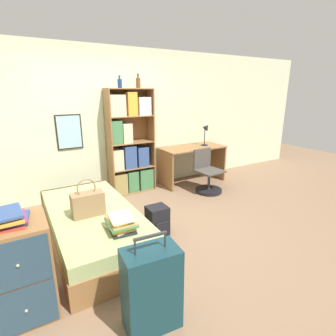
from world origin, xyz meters
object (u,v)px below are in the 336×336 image
at_px(bookcase, 129,147).
at_px(desk_chair, 207,179).
at_px(suitcase, 151,289).
at_px(handbag, 88,203).
at_px(bottle_green, 120,83).
at_px(desk_lamp, 206,130).
at_px(book_stack_on_bed, 121,223).
at_px(magazine_pile_on_dresser, 6,218).
at_px(bed, 94,226).
at_px(bottle_brown, 138,83).
at_px(desk, 192,157).
at_px(dresser, 21,271).
at_px(backpack, 158,221).

distance_m(bookcase, desk_chair, 1.59).
bearing_deg(suitcase, handbag, 95.71).
distance_m(handbag, bottle_green, 2.27).
bearing_deg(desk_lamp, desk_chair, -124.20).
height_order(book_stack_on_bed, desk_lamp, desk_lamp).
bearing_deg(book_stack_on_bed, magazine_pile_on_dresser, -170.39).
bearing_deg(desk_lamp, suitcase, -134.39).
height_order(bed, bottle_brown, bottle_brown).
distance_m(magazine_pile_on_dresser, desk_chair, 3.55).
bearing_deg(handbag, desk, 29.04).
bearing_deg(dresser, bottle_brown, 46.65).
relative_size(book_stack_on_bed, bottle_brown, 1.50).
xyz_separation_m(handbag, backpack, (0.84, -0.14, -0.39)).
height_order(suitcase, bookcase, bookcase).
bearing_deg(magazine_pile_on_dresser, desk_lamp, 29.85).
relative_size(magazine_pile_on_dresser, backpack, 0.85).
bearing_deg(book_stack_on_bed, bottle_brown, 60.23).
relative_size(bookcase, desk_chair, 2.35).
xyz_separation_m(dresser, desk_lamp, (3.55, 2.10, 0.63)).
distance_m(suitcase, backpack, 1.42).
bearing_deg(desk, desk_lamp, 0.36).
relative_size(suitcase, magazine_pile_on_dresser, 2.46).
distance_m(dresser, backpack, 1.70).
xyz_separation_m(bookcase, desk, (1.32, -0.14, -0.34)).
bearing_deg(handbag, desk_lamp, 26.02).
distance_m(suitcase, desk_lamp, 3.90).
relative_size(bottle_brown, desk_chair, 0.30).
relative_size(magazine_pile_on_dresser, bottle_green, 1.66).
bearing_deg(suitcase, book_stack_on_bed, 85.05).
relative_size(bed, desk_chair, 2.58).
relative_size(bookcase, desk, 1.43).
bearing_deg(backpack, desk_chair, 30.25).
bearing_deg(backpack, bottle_green, 83.89).
height_order(book_stack_on_bed, bottle_brown, bottle_brown).
distance_m(suitcase, dresser, 1.09).
distance_m(bottle_brown, desk_chair, 2.16).
height_order(suitcase, magazine_pile_on_dresser, magazine_pile_on_dresser).
distance_m(desk, desk_lamp, 0.63).
bearing_deg(book_stack_on_bed, bottle_green, 67.94).
relative_size(bed, suitcase, 2.50).
height_order(bottle_brown, backpack, bottle_brown).
relative_size(dresser, desk_lamp, 1.85).
bearing_deg(suitcase, bookcase, 70.60).
xyz_separation_m(handbag, desk, (2.47, 1.37, -0.06)).
bearing_deg(bed, suitcase, -87.45).
bearing_deg(suitcase, desk, 49.50).
distance_m(bottle_brown, desk_lamp, 1.72).
bearing_deg(backpack, bottle_brown, 72.36).
relative_size(handbag, backpack, 1.13).
bearing_deg(bookcase, book_stack_on_bed, -114.83).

